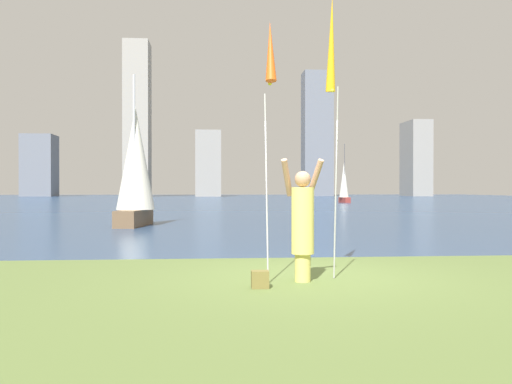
# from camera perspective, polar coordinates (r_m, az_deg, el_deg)

# --- Properties ---
(ground) EXTENTS (120.00, 138.00, 0.12)m
(ground) POSITION_cam_1_polar(r_m,az_deg,el_deg) (59.74, -3.20, -1.07)
(ground) COLOR #5B7038
(person) EXTENTS (0.70, 0.51, 1.90)m
(person) POSITION_cam_1_polar(r_m,az_deg,el_deg) (8.39, 4.91, -3.06)
(person) COLOR #D8CC66
(person) RESTS_ON ground
(kite_flag_left) EXTENTS (0.16, 0.99, 3.86)m
(kite_flag_left) POSITION_cam_1_polar(r_m,az_deg,el_deg) (8.10, 1.50, 13.59)
(kite_flag_left) COLOR #B2B2B7
(kite_flag_left) RESTS_ON ground
(kite_flag_right) EXTENTS (0.16, 0.62, 4.57)m
(kite_flag_right) POSITION_cam_1_polar(r_m,az_deg,el_deg) (9.19, 7.94, 14.61)
(kite_flag_right) COLOR #B2B2B7
(kite_flag_right) RESTS_ON ground
(bag) EXTENTS (0.25, 0.20, 0.25)m
(bag) POSITION_cam_1_polar(r_m,az_deg,el_deg) (7.91, 0.43, -9.16)
(bag) COLOR olive
(bag) RESTS_ON ground
(sailboat_1) EXTENTS (1.65, 3.03, 5.81)m
(sailboat_1) POSITION_cam_1_polar(r_m,az_deg,el_deg) (21.48, -12.56, 2.63)
(sailboat_1) COLOR brown
(sailboat_1) RESTS_ON ground
(sailboat_3) EXTENTS (1.07, 1.96, 5.98)m
(sailboat_3) POSITION_cam_1_polar(r_m,az_deg,el_deg) (55.77, 9.23, 0.94)
(sailboat_3) COLOR maroon
(sailboat_3) RESTS_ON ground
(skyline_tower_0) EXTENTS (5.64, 5.48, 11.37)m
(skyline_tower_0) POSITION_cam_1_polar(r_m,az_deg,el_deg) (108.08, -21.78, 2.59)
(skyline_tower_0) COLOR slate
(skyline_tower_0) RESTS_ON ground
(skyline_tower_1) EXTENTS (4.51, 5.77, 27.99)m
(skyline_tower_1) POSITION_cam_1_polar(r_m,az_deg,el_deg) (101.71, -12.36, 7.45)
(skyline_tower_1) COLOR gray
(skyline_tower_1) RESTS_ON ground
(skyline_tower_2) EXTENTS (4.59, 7.22, 11.92)m
(skyline_tower_2) POSITION_cam_1_polar(r_m,az_deg,el_deg) (100.33, -5.03, 2.94)
(skyline_tower_2) COLOR gray
(skyline_tower_2) RESTS_ON ground
(skyline_tower_3) EXTENTS (5.52, 4.75, 23.85)m
(skyline_tower_3) POSITION_cam_1_polar(r_m,az_deg,el_deg) (105.72, 6.44, 6.05)
(skyline_tower_3) COLOR slate
(skyline_tower_3) RESTS_ON ground
(skyline_tower_4) EXTENTS (3.86, 7.33, 14.29)m
(skyline_tower_4) POSITION_cam_1_polar(r_m,az_deg,el_deg) (108.44, 16.45, 3.37)
(skyline_tower_4) COLOR gray
(skyline_tower_4) RESTS_ON ground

